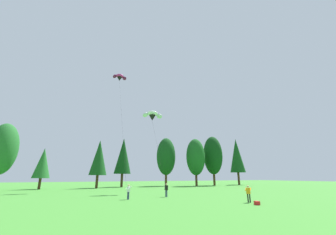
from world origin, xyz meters
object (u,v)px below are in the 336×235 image
kite_flyer_near (128,190)px  parafoil_kite_mid_white (152,116)px  kite_flyer_far (248,192)px  picnic_cooler (257,203)px  parafoil_kite_high_magenta (120,77)px  kite_flyer_mid (166,189)px

kite_flyer_near → parafoil_kite_mid_white: size_ratio=0.13×
kite_flyer_far → picnic_cooler: 2.09m
parafoil_kite_high_magenta → picnic_cooler: (7.91, -30.93, -25.35)m
parafoil_kite_mid_white → picnic_cooler: bearing=-80.5°
kite_flyer_far → kite_flyer_near: bearing=142.8°
kite_flyer_mid → picnic_cooler: size_ratio=3.25×
kite_flyer_far → parafoil_kite_high_magenta: size_ratio=0.07×
kite_flyer_mid → parafoil_kite_high_magenta: bearing=99.7°
kite_flyer_near → parafoil_kite_mid_white: (6.53, 10.14, 12.63)m
picnic_cooler → kite_flyer_mid: bearing=36.5°
kite_flyer_near → kite_flyer_far: size_ratio=1.00×
parafoil_kite_high_magenta → picnic_cooler: bearing=-75.7°
kite_flyer_mid → picnic_cooler: (4.49, -10.98, -0.82)m
kite_flyer_near → parafoil_kite_mid_white: parafoil_kite_mid_white is taller
kite_flyer_near → parafoil_kite_high_magenta: parafoil_kite_high_magenta is taller
kite_flyer_far → picnic_cooler: kite_flyer_far is taller
kite_flyer_near → parafoil_kite_high_magenta: bearing=84.7°
picnic_cooler → kite_flyer_near: bearing=59.4°
kite_flyer_mid → parafoil_kite_high_magenta: size_ratio=0.07×
kite_flyer_far → parafoil_kite_mid_white: 22.57m
kite_flyer_mid → parafoil_kite_mid_white: parafoil_kite_mid_white is taller
kite_flyer_near → parafoil_kite_high_magenta: size_ratio=0.07×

